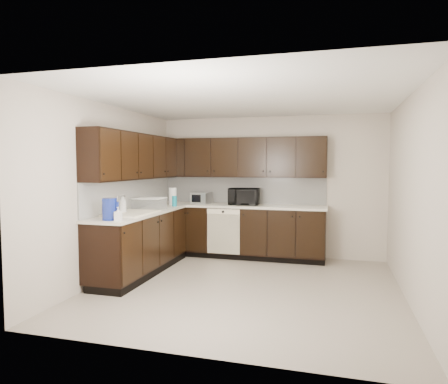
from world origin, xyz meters
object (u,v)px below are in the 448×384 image
Objects in this scene: sink at (131,218)px; microwave at (244,197)px; toaster_oven at (201,198)px; blue_pitcher at (110,209)px; storage_bin at (149,204)px.

sink is 2.13m from microwave.
toaster_oven is 1.18× the size of blue_pitcher.
microwave is 1.16× the size of storage_bin.
sink is 0.64m from storage_bin.
blue_pitcher is at bearing -87.76° from toaster_oven.
sink is 2.92× the size of blue_pitcher.
storage_bin is (-0.02, 0.62, 0.15)m from sink.
storage_bin is at bearing 103.71° from blue_pitcher.
microwave is (1.28, 1.70, 0.20)m from sink.
sink reaches higher than toaster_oven.
toaster_oven is at bearing 175.73° from microwave.
sink is 1.75m from toaster_oven.
blue_pitcher is (-0.44, -2.32, 0.04)m from toaster_oven.
microwave is 1.86× the size of blue_pitcher.
storage_bin is at bearing 91.69° from sink.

